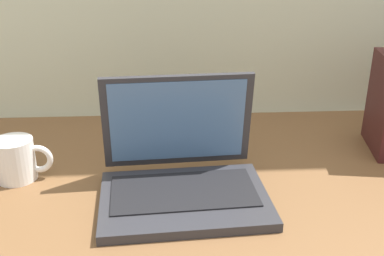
{
  "coord_description": "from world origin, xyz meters",
  "views": [
    {
      "loc": [
        -0.07,
        -0.83,
        0.5
      ],
      "look_at": [
        -0.02,
        0.0,
        0.15
      ],
      "focal_mm": 44.07,
      "sensor_mm": 36.0,
      "label": 1
    }
  ],
  "objects": [
    {
      "name": "coffee_mug",
      "position": [
        -0.37,
        0.04,
        0.07
      ],
      "size": [
        0.12,
        0.08,
        0.09
      ],
      "color": "white",
      "rests_on": "desk"
    },
    {
      "name": "remote_control_near",
      "position": [
        -0.07,
        0.21,
        0.04
      ],
      "size": [
        0.12,
        0.16,
        0.02
      ],
      "color": "black",
      "rests_on": "desk"
    },
    {
      "name": "desk",
      "position": [
        0.0,
        0.0,
        0.01
      ],
      "size": [
        1.6,
        0.76,
        0.03
      ],
      "color": "brown",
      "rests_on": "ground"
    },
    {
      "name": "laptop",
      "position": [
        -0.04,
        -0.04,
        0.08
      ],
      "size": [
        0.32,
        0.27,
        0.22
      ],
      "color": "#2D2D33",
      "rests_on": "desk"
    }
  ]
}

